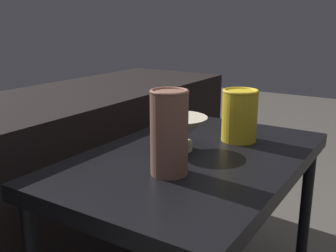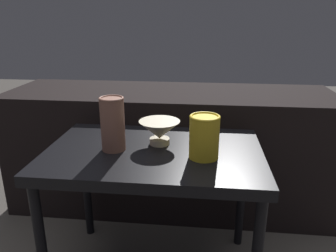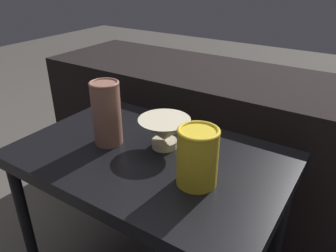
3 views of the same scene
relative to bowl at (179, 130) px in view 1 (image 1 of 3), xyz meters
The scene contains 5 objects.
table 0.13m from the bowl, 104.37° to the right, with size 0.79×0.52×0.56m.
couch_backdrop 0.59m from the bowl, 91.58° to the left, with size 1.70×0.50×0.65m.
bowl is the anchor object (origin of this frame).
vase_textured_left 0.18m from the bowl, 156.12° to the right, with size 0.09×0.09×0.20m.
vase_colorful_right 0.20m from the bowl, 32.20° to the right, with size 0.10×0.10×0.15m.
Camera 1 is at (-0.87, -0.47, 0.90)m, focal length 42.00 mm.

